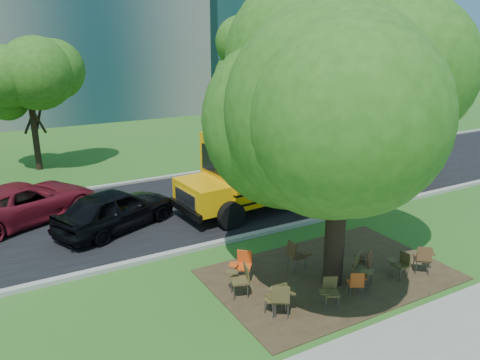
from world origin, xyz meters
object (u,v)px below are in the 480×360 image
black_car (115,209)px  chair_0 (278,294)px  chair_1 (282,297)px  chair_7 (424,256)px  main_tree (344,91)px  chair_6 (401,262)px  chair_2 (276,296)px  school_bus (326,153)px  chair_3 (330,289)px  chair_10 (296,253)px  chair_11 (365,261)px  chair_5 (361,267)px  chair_4 (357,282)px  bg_car_red (26,202)px  chair_8 (241,277)px  chair_9 (243,263)px

black_car → chair_0: bearing=172.2°
chair_1 → chair_0: bearing=116.0°
chair_1 → chair_7: (4.92, -0.19, -0.01)m
main_tree → chair_6: 5.37m
chair_0 → black_car: black_car is taller
chair_2 → school_bus: bearing=18.1°
chair_1 → chair_6: bearing=32.3°
chair_3 → chair_10: (0.38, 2.03, 0.07)m
chair_0 → chair_3: (1.34, -0.39, -0.04)m
chair_2 → chair_7: (4.95, -0.39, 0.06)m
chair_1 → chair_11: 3.16m
chair_5 → black_car: bearing=-87.9°
chair_4 → chair_2: bearing=-162.4°
chair_0 → school_bus: bearing=41.0°
main_tree → chair_0: main_tree is taller
chair_1 → chair_3: chair_1 is taller
chair_4 → chair_7: 2.66m
black_car → bg_car_red: size_ratio=0.84×
chair_1 → school_bus: bearing=77.6°
chair_5 → chair_7: 2.15m
chair_3 → chair_5: 1.48m
chair_4 → chair_8: 3.09m
chair_3 → bg_car_red: bearing=-32.7°
chair_10 → black_car: 6.94m
chair_1 → chair_5: size_ratio=0.98×
school_bus → chair_10: 7.89m
chair_6 → chair_10: bearing=51.5°
chair_2 → chair_9: 1.88m
chair_6 → chair_8: (-4.55, 1.38, 0.09)m
chair_7 → chair_2: bearing=-146.1°
chair_4 → chair_9: size_ratio=0.88×
chair_11 → chair_5: bearing=-177.3°
chair_2 → chair_6: 4.21m
chair_6 → black_car: 9.88m
chair_3 → chair_11: size_ratio=0.85×
chair_1 → chair_5: 2.80m
chair_2 → chair_3: chair_3 is taller
chair_4 → chair_6: (1.91, 0.21, 0.00)m
main_tree → chair_9: bearing=147.7°
main_tree → chair_0: 5.40m
chair_3 → chair_7: (3.55, 0.02, 0.06)m
school_bus → chair_9: bearing=-148.6°
main_tree → chair_0: (-2.20, -0.52, -4.90)m
chair_6 → bg_car_red: bearing=40.6°
school_bus → chair_9: (-7.24, -5.22, -1.26)m
chair_3 → bg_car_red: 12.03m
chair_10 → bg_car_red: (-6.58, 8.27, 0.17)m
chair_3 → chair_10: bearing=-74.3°
main_tree → chair_8: main_tree is taller
chair_4 → chair_1: bearing=-157.6°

